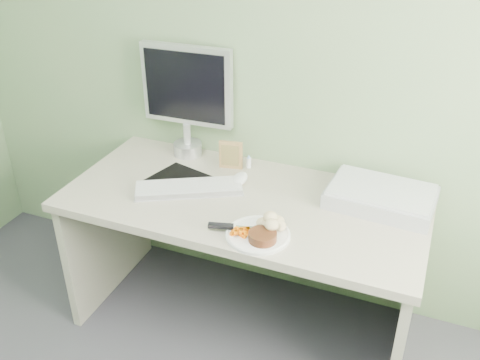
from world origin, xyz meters
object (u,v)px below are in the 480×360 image
at_px(plate, 258,235).
at_px(scanner, 381,197).
at_px(monitor, 187,95).
at_px(desk, 243,232).

height_order(plate, scanner, scanner).
xyz_separation_m(scanner, monitor, (-0.99, 0.14, 0.28)).
bearing_deg(scanner, plate, -130.08).
height_order(desk, scanner, scanner).
bearing_deg(desk, plate, -56.88).
bearing_deg(scanner, desk, -158.79).
bearing_deg(plate, monitor, 136.13).
bearing_deg(monitor, desk, -38.69).
bearing_deg(scanner, monitor, 176.12).
xyz_separation_m(desk, plate, (0.16, -0.25, 0.19)).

